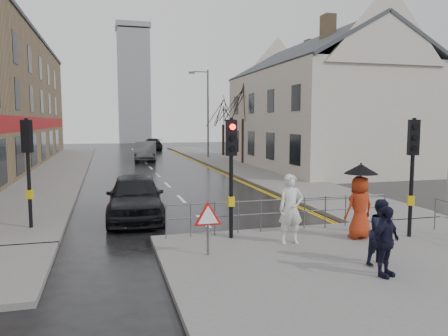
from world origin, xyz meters
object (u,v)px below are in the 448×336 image
car_parked (135,196)px  pedestrian_with_umbrella (360,199)px  pedestrian_a (291,209)px  pedestrian_b (382,232)px  pedestrian_d (385,242)px  car_mid (146,151)px

car_parked → pedestrian_with_umbrella: bearing=-35.6°
pedestrian_with_umbrella → car_parked: bearing=141.0°
pedestrian_a → pedestrian_b: (1.30, -2.20, -0.18)m
pedestrian_d → pedestrian_b: bearing=38.6°
pedestrian_a → car_parked: pedestrian_a is taller
pedestrian_with_umbrella → car_parked: size_ratio=0.45×
pedestrian_d → car_parked: size_ratio=0.32×
pedestrian_d → car_mid: size_ratio=0.30×
pedestrian_a → pedestrian_with_umbrella: size_ratio=0.89×
pedestrian_b → pedestrian_d: pedestrian_b is taller
pedestrian_a → pedestrian_with_umbrella: (2.09, -0.03, 0.19)m
pedestrian_b → car_parked: 8.64m
pedestrian_a → car_parked: 6.11m
car_mid → pedestrian_with_umbrella: bearing=-76.2°
car_mid → pedestrian_b: bearing=-78.2°
pedestrian_b → pedestrian_with_umbrella: 2.35m
pedestrian_a → pedestrian_with_umbrella: bearing=4.0°
pedestrian_with_umbrella → pedestrian_d: 3.13m
pedestrian_with_umbrella → car_mid: 28.35m
pedestrian_a → pedestrian_with_umbrella: pedestrian_with_umbrella is taller
pedestrian_a → pedestrian_b: bearing=-54.7°
pedestrian_with_umbrella → car_parked: (-5.92, 4.78, -0.47)m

